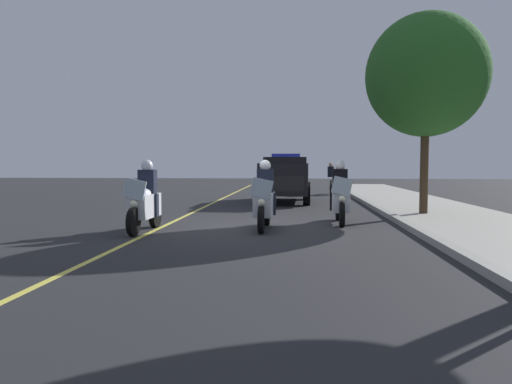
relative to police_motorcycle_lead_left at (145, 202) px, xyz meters
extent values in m
plane|color=#28282B|center=(-1.02, 2.58, -0.70)|extent=(80.00, 80.00, 0.00)
cube|color=#9E9B93|center=(-1.02, 6.42, -0.62)|extent=(48.00, 0.24, 0.15)
cube|color=#A8A399|center=(-1.02, 8.32, -0.65)|extent=(48.00, 3.60, 0.10)
cube|color=#E0D14C|center=(-1.02, 0.18, -0.70)|extent=(48.00, 0.12, 0.01)
cylinder|color=black|center=(0.76, -0.02, -0.38)|extent=(0.64, 0.14, 0.64)
cylinder|color=black|center=(-0.74, 0.02, -0.38)|extent=(0.64, 0.16, 0.64)
cube|color=white|center=(0.03, 0.00, -0.08)|extent=(1.21, 0.47, 0.56)
ellipsoid|color=white|center=(0.08, 0.00, 0.22)|extent=(0.57, 0.34, 0.24)
cube|color=silver|center=(0.66, -0.02, 0.35)|extent=(0.08, 0.56, 0.53)
sphere|color=#F9F4CC|center=(0.72, -0.02, 0.02)|extent=(0.17, 0.17, 0.17)
sphere|color=red|center=(0.53, -0.17, 0.28)|extent=(0.09, 0.09, 0.09)
sphere|color=#1933F2|center=(0.54, 0.14, 0.28)|extent=(0.09, 0.09, 0.09)
cube|color=black|center=(-0.20, 0.01, 0.48)|extent=(0.29, 0.41, 0.60)
cube|color=black|center=(-0.13, 0.20, -0.08)|extent=(0.18, 0.15, 0.56)
cube|color=black|center=(-0.14, -0.20, -0.08)|extent=(0.18, 0.15, 0.56)
sphere|color=silver|center=(-0.18, 0.01, 0.88)|extent=(0.28, 0.28, 0.28)
cylinder|color=black|center=(0.12, 2.80, -0.38)|extent=(0.64, 0.14, 0.64)
cylinder|color=black|center=(-1.38, 2.85, -0.38)|extent=(0.64, 0.16, 0.64)
cube|color=white|center=(-0.61, 2.82, -0.08)|extent=(1.21, 0.47, 0.56)
ellipsoid|color=white|center=(-0.56, 2.82, 0.22)|extent=(0.57, 0.34, 0.24)
cube|color=silver|center=(0.02, 2.81, 0.35)|extent=(0.08, 0.56, 0.53)
sphere|color=#F9F4CC|center=(0.08, 2.81, 0.02)|extent=(0.17, 0.17, 0.17)
sphere|color=red|center=(-0.12, 2.65, 0.28)|extent=(0.09, 0.09, 0.09)
sphere|color=#1933F2|center=(-0.11, 2.97, 0.28)|extent=(0.09, 0.09, 0.09)
cube|color=black|center=(-0.84, 2.83, 0.48)|extent=(0.29, 0.41, 0.60)
cube|color=black|center=(-0.78, 3.03, -0.08)|extent=(0.18, 0.15, 0.56)
cube|color=black|center=(-0.79, 2.63, -0.08)|extent=(0.18, 0.15, 0.56)
sphere|color=white|center=(-0.82, 2.83, 0.88)|extent=(0.28, 0.28, 0.28)
cylinder|color=black|center=(-1.19, 4.78, -0.38)|extent=(0.64, 0.14, 0.64)
cylinder|color=black|center=(-2.68, 4.82, -0.38)|extent=(0.64, 0.16, 0.64)
cube|color=white|center=(-1.91, 4.80, -0.08)|extent=(1.21, 0.47, 0.56)
ellipsoid|color=white|center=(-1.86, 4.80, 0.22)|extent=(0.57, 0.34, 0.24)
cube|color=silver|center=(-1.29, 4.79, 0.35)|extent=(0.08, 0.56, 0.53)
sphere|color=#F9F4CC|center=(-1.23, 4.78, 0.02)|extent=(0.17, 0.17, 0.17)
sphere|color=red|center=(-1.42, 4.63, 0.28)|extent=(0.09, 0.09, 0.09)
sphere|color=#1933F2|center=(-1.41, 4.95, 0.28)|extent=(0.09, 0.09, 0.09)
cube|color=black|center=(-2.14, 4.81, 0.48)|extent=(0.29, 0.41, 0.60)
cube|color=black|center=(-2.08, 5.01, -0.08)|extent=(0.18, 0.15, 0.56)
cube|color=black|center=(-2.09, 4.61, -0.08)|extent=(0.18, 0.15, 0.56)
sphere|color=white|center=(-2.12, 4.81, 0.88)|extent=(0.28, 0.28, 0.28)
cube|color=black|center=(-9.04, 3.17, 0.32)|extent=(4.95, 2.04, 1.24)
cube|color=black|center=(-9.34, 3.18, 1.02)|extent=(2.45, 1.82, 0.36)
cube|color=#2633D8|center=(-9.14, 3.17, 1.28)|extent=(0.31, 1.21, 0.14)
cube|color=black|center=(-6.64, 3.10, 0.18)|extent=(0.17, 1.62, 0.56)
cylinder|color=black|center=(-7.46, 4.02, -0.30)|extent=(0.81, 0.30, 0.80)
cylinder|color=black|center=(-7.51, 2.22, -0.30)|extent=(0.81, 0.30, 0.80)
cylinder|color=black|center=(-10.56, 4.11, -0.30)|extent=(0.81, 0.30, 0.80)
cylinder|color=black|center=(-10.61, 2.31, -0.30)|extent=(0.81, 0.30, 0.80)
cylinder|color=black|center=(-13.54, 5.41, -0.37)|extent=(0.66, 0.06, 0.66)
cylinder|color=black|center=(-14.64, 5.44, -0.37)|extent=(0.66, 0.06, 0.66)
cube|color=black|center=(-14.09, 5.42, -0.10)|extent=(1.00, 0.09, 0.36)
cube|color=black|center=(-14.14, 5.42, 0.50)|extent=(0.25, 0.33, 0.56)
sphere|color=tan|center=(-14.11, 5.42, 0.88)|extent=(0.22, 0.22, 0.22)
cylinder|color=#42301E|center=(-3.89, 7.53, 0.78)|extent=(0.25, 0.25, 2.76)
ellipsoid|color=#286023|center=(-3.89, 7.53, 3.61)|extent=(3.63, 3.63, 3.73)
camera|label=1|loc=(11.01, 3.61, 0.92)|focal=33.17mm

